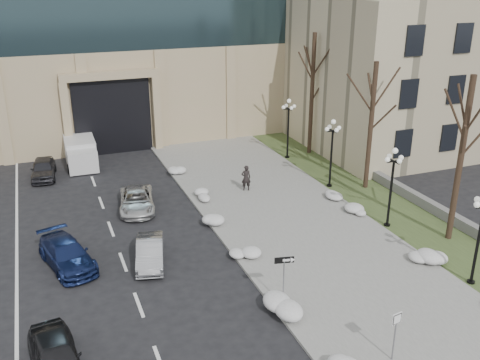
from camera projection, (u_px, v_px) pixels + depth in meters
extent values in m
cube|color=gray|center=(300.00, 229.00, 30.29)|extent=(9.00, 40.00, 0.12)
cube|color=gray|center=(226.00, 242.00, 28.76)|extent=(0.30, 40.00, 0.14)
cube|color=#394924|center=(395.00, 212.00, 32.50)|extent=(4.00, 40.00, 0.10)
cube|color=slate|center=(402.00, 191.00, 34.81)|extent=(0.50, 30.00, 0.70)
cube|color=tan|center=(116.00, 80.00, 51.32)|extent=(40.00, 20.00, 8.00)
cube|color=black|center=(111.00, 114.00, 43.19)|extent=(6.00, 2.50, 6.00)
cube|color=tan|center=(110.00, 76.00, 40.78)|extent=(7.50, 0.60, 0.60)
cube|color=tan|center=(67.00, 122.00, 40.79)|extent=(0.60, 0.60, 6.00)
cube|color=tan|center=(157.00, 114.00, 43.16)|extent=(0.60, 0.60, 6.00)
cube|color=#C2B692|center=(418.00, 66.00, 46.57)|extent=(22.00, 18.00, 12.00)
cube|color=black|center=(403.00, 143.00, 37.31)|extent=(1.40, 0.25, 2.00)
cube|color=black|center=(448.00, 137.00, 38.67)|extent=(1.40, 0.25, 2.00)
cube|color=black|center=(408.00, 94.00, 36.05)|extent=(1.40, 0.25, 2.00)
cube|color=black|center=(455.00, 89.00, 37.40)|extent=(1.40, 0.25, 2.00)
cube|color=black|center=(414.00, 41.00, 34.78)|extent=(1.40, 0.25, 2.00)
cube|color=black|center=(463.00, 38.00, 36.14)|extent=(1.40, 0.25, 2.00)
imported|color=black|center=(56.00, 357.00, 19.22)|extent=(2.13, 4.25, 1.39)
imported|color=#979A9E|center=(150.00, 252.00, 26.61)|extent=(2.12, 3.93, 1.23)
imported|color=navy|center=(67.00, 254.00, 26.32)|extent=(2.93, 4.84, 1.31)
imported|color=#BABABA|center=(137.00, 200.00, 32.68)|extent=(2.76, 4.70, 1.23)
imported|color=#303035|center=(43.00, 169.00, 37.79)|extent=(1.93, 4.10, 1.35)
imported|color=black|center=(246.00, 178.00, 35.21)|extent=(0.70, 0.52, 1.74)
cube|color=silver|center=(79.00, 148.00, 41.25)|extent=(2.26, 4.96, 1.97)
cube|color=silver|center=(83.00, 161.00, 38.71)|extent=(2.09, 1.61, 1.57)
cylinder|color=black|center=(69.00, 169.00, 38.76)|extent=(0.26, 0.69, 0.69)
cylinder|color=black|center=(97.00, 166.00, 39.39)|extent=(0.26, 0.69, 0.69)
cylinder|color=black|center=(66.00, 152.00, 42.46)|extent=(0.26, 0.69, 0.69)
cylinder|color=black|center=(91.00, 149.00, 43.09)|extent=(0.26, 0.69, 0.69)
cylinder|color=slate|center=(284.00, 282.00, 23.01)|extent=(0.05, 0.05, 2.34)
cube|color=black|center=(284.00, 260.00, 22.62)|extent=(0.84, 0.22, 0.29)
cube|color=white|center=(288.00, 260.00, 22.62)|extent=(0.40, 0.10, 0.11)
cone|color=white|center=(293.00, 260.00, 22.65)|extent=(0.24, 0.27, 0.23)
cylinder|color=slate|center=(394.00, 339.00, 19.62)|extent=(0.06, 0.06, 2.12)
cube|color=white|center=(397.00, 319.00, 19.31)|extent=(0.46, 0.11, 0.46)
cube|color=black|center=(397.00, 319.00, 19.29)|extent=(0.40, 0.07, 0.41)
cube|color=white|center=(397.00, 319.00, 19.29)|extent=(0.34, 0.07, 0.35)
ellipsoid|color=silver|center=(285.00, 310.00, 22.58)|extent=(1.10, 1.60, 0.36)
ellipsoid|color=silver|center=(245.00, 255.00, 26.94)|extent=(1.10, 1.60, 0.36)
ellipsoid|color=silver|center=(218.00, 222.00, 30.61)|extent=(1.10, 1.60, 0.36)
ellipsoid|color=silver|center=(200.00, 196.00, 34.19)|extent=(1.10, 1.60, 0.36)
ellipsoid|color=silver|center=(178.00, 171.00, 38.45)|extent=(1.10, 1.60, 0.36)
ellipsoid|color=silver|center=(425.00, 257.00, 26.84)|extent=(1.10, 1.60, 0.36)
ellipsoid|color=silver|center=(360.00, 211.00, 32.00)|extent=(1.10, 1.60, 0.36)
ellipsoid|color=silver|center=(330.00, 194.00, 34.48)|extent=(1.10, 1.60, 0.36)
cylinder|color=black|center=(471.00, 283.00, 24.96)|extent=(0.36, 0.36, 0.20)
cylinder|color=black|center=(477.00, 247.00, 24.27)|extent=(0.14, 0.14, 4.00)
sphere|color=white|center=(477.00, 205.00, 23.34)|extent=(0.28, 0.28, 0.28)
sphere|color=white|center=(477.00, 199.00, 23.88)|extent=(0.28, 0.28, 0.28)
cylinder|color=black|center=(387.00, 225.00, 30.60)|extent=(0.36, 0.36, 0.20)
cylinder|color=black|center=(390.00, 195.00, 29.91)|extent=(0.14, 0.14, 4.00)
cylinder|color=black|center=(394.00, 161.00, 29.19)|extent=(0.10, 0.90, 0.10)
cylinder|color=black|center=(394.00, 161.00, 29.19)|extent=(0.90, 0.10, 0.10)
sphere|color=white|center=(395.00, 151.00, 28.97)|extent=(0.32, 0.32, 0.32)
sphere|color=white|center=(401.00, 158.00, 29.29)|extent=(0.28, 0.28, 0.28)
sphere|color=white|center=(387.00, 160.00, 28.98)|extent=(0.28, 0.28, 0.28)
sphere|color=white|center=(389.00, 156.00, 29.53)|extent=(0.28, 0.28, 0.28)
sphere|color=white|center=(399.00, 161.00, 28.75)|extent=(0.28, 0.28, 0.28)
cylinder|color=black|center=(329.00, 186.00, 36.25)|extent=(0.36, 0.36, 0.20)
cylinder|color=black|center=(331.00, 160.00, 35.56)|extent=(0.14, 0.14, 4.00)
cylinder|color=black|center=(333.00, 131.00, 34.84)|extent=(0.10, 0.90, 0.10)
cylinder|color=black|center=(333.00, 131.00, 34.84)|extent=(0.90, 0.10, 0.10)
sphere|color=white|center=(333.00, 122.00, 34.62)|extent=(0.32, 0.32, 0.32)
sphere|color=white|center=(339.00, 128.00, 34.94)|extent=(0.28, 0.28, 0.28)
sphere|color=white|center=(327.00, 129.00, 34.63)|extent=(0.28, 0.28, 0.28)
sphere|color=white|center=(330.00, 127.00, 35.17)|extent=(0.28, 0.28, 0.28)
sphere|color=white|center=(337.00, 130.00, 34.39)|extent=(0.28, 0.28, 0.28)
cylinder|color=black|center=(287.00, 157.00, 41.89)|extent=(0.36, 0.36, 0.20)
cylinder|color=black|center=(288.00, 134.00, 41.21)|extent=(0.14, 0.14, 4.00)
cylinder|color=black|center=(289.00, 109.00, 40.48)|extent=(0.10, 0.90, 0.10)
cylinder|color=black|center=(289.00, 109.00, 40.48)|extent=(0.90, 0.10, 0.10)
sphere|color=white|center=(289.00, 101.00, 40.27)|extent=(0.32, 0.32, 0.32)
sphere|color=white|center=(294.00, 106.00, 40.58)|extent=(0.28, 0.28, 0.28)
sphere|color=white|center=(283.00, 107.00, 40.28)|extent=(0.28, 0.28, 0.28)
sphere|color=white|center=(286.00, 106.00, 40.82)|extent=(0.28, 0.28, 0.28)
sphere|color=white|center=(292.00, 108.00, 40.04)|extent=(0.28, 0.28, 0.28)
cylinder|color=black|center=(460.00, 162.00, 27.59)|extent=(0.32, 0.32, 9.00)
cylinder|color=black|center=(371.00, 128.00, 34.62)|extent=(0.32, 0.32, 8.50)
cylinder|color=black|center=(312.00, 95.00, 41.39)|extent=(0.32, 0.32, 9.50)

